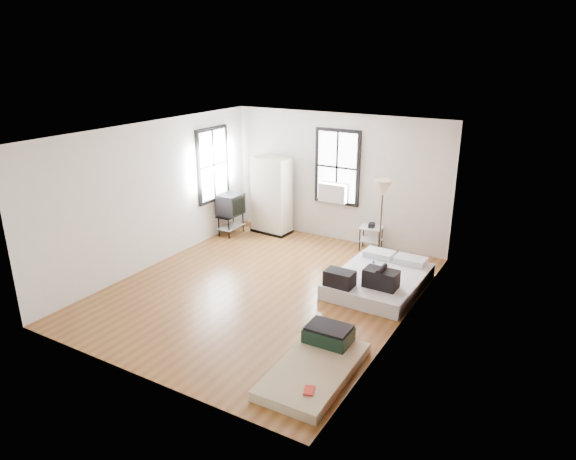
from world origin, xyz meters
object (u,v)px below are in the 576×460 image
Objects in this scene: mattress_bare at (318,361)px; floor_lamp at (383,192)px; wardrobe at (272,196)px; mattress_main at (378,279)px; tv_stand at (231,206)px; side_table at (371,232)px.

floor_lamp reaches higher than mattress_bare.
mattress_main is at bearing -21.99° from wardrobe.
tv_stand reaches higher than mattress_main.
mattress_bare is at bearing -85.03° from mattress_main.
floor_lamp is at bearing -3.42° from wardrobe.
side_table is 1.18m from floor_lamp.
mattress_bare is at bearing -80.99° from floor_lamp.
side_table is at bearing 116.86° from mattress_main.
mattress_main is 3.66m from wardrobe.
side_table is (-0.80, 1.67, 0.23)m from mattress_main.
mattress_main is 1.13× the size of wardrobe.
wardrobe is at bearing 38.62° from tv_stand.
mattress_bare is at bearing -77.40° from side_table.
floor_lamp is at bearing 111.24° from mattress_main.
wardrobe is 2.47m from side_table.
tv_stand is at bearing -168.08° from side_table.
floor_lamp is (-0.44, 1.22, 1.26)m from mattress_main.
mattress_bare is 2.89× the size of side_table.
side_table is 0.64× the size of tv_stand.
mattress_main is at bearing -14.55° from tv_stand.
side_table is at bearing 101.65° from mattress_bare.
mattress_bare is 5.56m from wardrobe.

